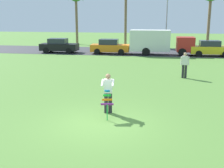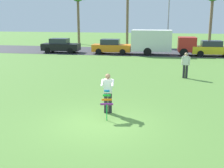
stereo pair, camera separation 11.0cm
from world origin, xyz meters
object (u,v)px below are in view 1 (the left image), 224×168
parked_car_black (59,46)px  parked_car_yellow (211,49)px  parked_truck_red_cab (158,42)px  streetlight_pole (167,16)px  kite_held (107,101)px  person_kite_flyer (108,92)px  person_walker_near (185,64)px  parked_car_orange (110,47)px

parked_car_black → parked_car_yellow: same height
parked_truck_red_cab → streetlight_pole: size_ratio=0.96×
kite_held → parked_truck_red_cab: 20.26m
streetlight_pole → kite_held: bearing=-95.6°
streetlight_pole → parked_truck_red_cab: bearing=-97.6°
person_kite_flyer → streetlight_pole: 26.83m
person_walker_near → kite_held: bearing=-113.1°
parked_car_orange → person_kite_flyer: bearing=-80.2°
parked_truck_red_cab → parked_car_yellow: size_ratio=1.59×
parked_truck_red_cab → person_kite_flyer: bearing=-95.3°
kite_held → person_walker_near: (3.67, 8.61, 0.16)m
parked_car_black → parked_car_orange: same height
streetlight_pole → person_kite_flyer: bearing=-95.9°
streetlight_pole → person_walker_near: size_ratio=4.05×
person_kite_flyer → parked_truck_red_cab: size_ratio=0.26×
kite_held → parked_car_black: (-9.30, 20.17, -0.00)m
parked_car_black → parked_truck_red_cab: 11.04m
person_kite_flyer → parked_truck_red_cab: parked_truck_red_cab is taller
parked_car_black → parked_truck_red_cab: (11.02, 0.00, 0.64)m
person_kite_flyer → streetlight_pole: size_ratio=0.25×
kite_held → parked_car_orange: parked_car_orange is taller
parked_truck_red_cab → parked_car_black: bearing=-180.0°
kite_held → person_kite_flyer: bearing=97.5°
kite_held → parked_car_orange: 20.47m
parked_car_black → parked_truck_red_cab: bearing=0.0°
person_kite_flyer → kite_held: size_ratio=1.50×
parked_car_black → streetlight_pole: size_ratio=0.61×
parked_car_yellow → streetlight_pole: 8.98m
kite_held → parked_car_black: 22.22m
parked_truck_red_cab → streetlight_pole: streetlight_pole is taller
parked_car_black → parked_car_yellow: 16.46m
person_kite_flyer → streetlight_pole: (2.76, 26.51, 3.05)m
person_kite_flyer → kite_held: (0.10, -0.74, -0.17)m
kite_held → parked_car_orange: bearing=99.7°
person_kite_flyer → streetlight_pole: bearing=84.1°
kite_held → streetlight_pole: (2.66, 27.25, 3.22)m
kite_held → parked_truck_red_cab: parked_truck_red_cab is taller
parked_car_yellow → streetlight_pole: (-4.50, 7.07, 3.22)m
kite_held → person_walker_near: bearing=66.9°
person_kite_flyer → parked_car_orange: person_kite_flyer is taller
parked_car_black → parked_car_orange: size_ratio=1.00×
parked_car_yellow → parked_car_black: bearing=-180.0°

